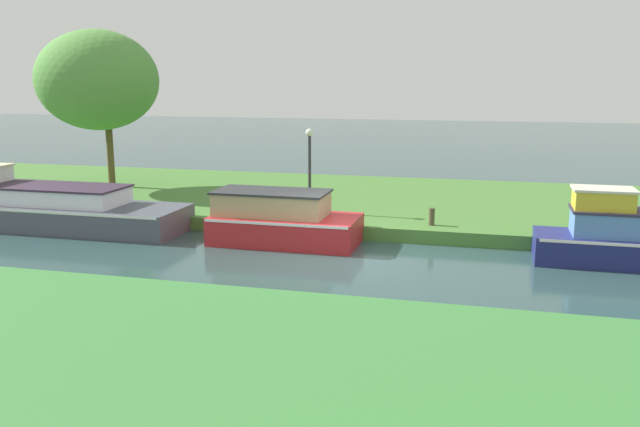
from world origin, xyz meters
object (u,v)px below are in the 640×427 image
slate_cruiser (47,208)px  willow_tree_left (98,80)px  lamp_post (310,159)px  red_barge (281,220)px  mooring_post_near (432,217)px

slate_cruiser → willow_tree_left: size_ratio=1.42×
slate_cruiser → lamp_post: 8.25m
red_barge → willow_tree_left: willow_tree_left is taller
red_barge → lamp_post: bearing=87.3°
red_barge → mooring_post_near: 4.33m
willow_tree_left → mooring_post_near: willow_tree_left is taller
red_barge → mooring_post_near: red_barge is taller
slate_cruiser → mooring_post_near: size_ratio=16.87×
slate_cruiser → mooring_post_near: 11.74m
slate_cruiser → willow_tree_left: bearing=103.5°
lamp_post → mooring_post_near: (3.92, -0.98, -1.43)m
red_barge → slate_cruiser: size_ratio=0.48×
slate_cruiser → willow_tree_left: 6.42m
red_barge → slate_cruiser: 7.60m
lamp_post → slate_cruiser: bearing=-161.8°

